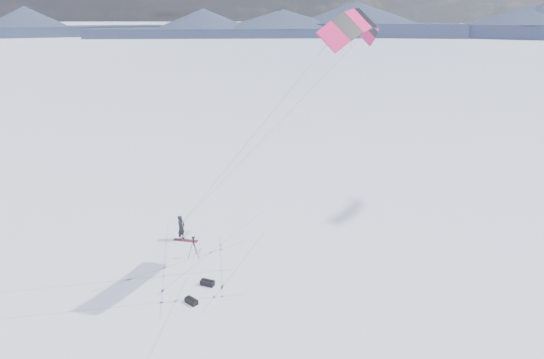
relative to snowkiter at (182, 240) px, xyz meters
The scene contains 9 objects.
ground 3.75m from the snowkiter, 60.37° to the right, with size 1800.00×1800.00×0.00m, color white.
horizon_hills 6.16m from the snowkiter, 60.37° to the right, with size 704.00×704.00×10.91m.
snow_tracks 4.17m from the snowkiter, 69.71° to the right, with size 17.62×14.39×0.01m.
snowkiter is the anchor object (origin of this frame).
snowboard 0.31m from the snowkiter, ahead, with size 1.65×0.31×0.04m, color maroon.
tripod 2.81m from the snowkiter, 33.46° to the right, with size 0.66×0.71×1.42m.
gear_bag_a 5.92m from the snowkiter, 36.42° to the right, with size 0.81×0.48×0.34m.
gear_bag_b 7.32m from the snowkiter, 46.19° to the right, with size 0.77×0.47×0.33m.
power_kite 17.39m from the snowkiter, ahead, with size 12.20×5.55×13.23m.
Camera 1 is at (16.64, -17.27, 14.05)m, focal length 30.00 mm.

